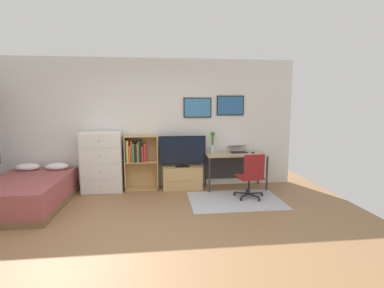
# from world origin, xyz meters

# --- Properties ---
(ground_plane) EXTENTS (7.20, 7.20, 0.00)m
(ground_plane) POSITION_xyz_m (0.00, 0.00, 0.00)
(ground_plane) COLOR #936B44
(wall_back_with_posters) EXTENTS (6.12, 0.09, 2.70)m
(wall_back_with_posters) POSITION_xyz_m (0.02, 2.43, 1.35)
(wall_back_with_posters) COLOR silver
(wall_back_with_posters) RESTS_ON ground_plane
(area_rug) EXTENTS (1.70, 1.20, 0.01)m
(area_rug) POSITION_xyz_m (1.54, 1.29, 0.00)
(area_rug) COLOR #B2B7BC
(area_rug) RESTS_ON ground_plane
(bed) EXTENTS (1.29, 1.96, 0.63)m
(bed) POSITION_xyz_m (-2.13, 1.40, 0.25)
(bed) COLOR brown
(bed) RESTS_ON ground_plane
(dresser) EXTENTS (0.80, 0.46, 1.22)m
(dresser) POSITION_xyz_m (-0.99, 2.15, 0.61)
(dresser) COLOR white
(dresser) RESTS_ON ground_plane
(bookshelf) EXTENTS (0.67, 0.30, 1.13)m
(bookshelf) POSITION_xyz_m (-0.27, 2.22, 0.68)
(bookshelf) COLOR tan
(bookshelf) RESTS_ON ground_plane
(tv_stand) EXTENTS (0.82, 0.41, 0.47)m
(tv_stand) POSITION_xyz_m (0.63, 2.17, 0.24)
(tv_stand) COLOR tan
(tv_stand) RESTS_ON ground_plane
(television) EXTENTS (0.97, 0.16, 0.65)m
(television) POSITION_xyz_m (0.63, 2.15, 0.80)
(television) COLOR black
(television) RESTS_ON tv_stand
(desk) EXTENTS (1.25, 0.58, 0.74)m
(desk) POSITION_xyz_m (1.74, 2.16, 0.60)
(desk) COLOR tan
(desk) RESTS_ON ground_plane
(office_chair) EXTENTS (0.57, 0.58, 0.86)m
(office_chair) POSITION_xyz_m (1.86, 1.36, 0.46)
(office_chair) COLOR #232326
(office_chair) RESTS_ON ground_plane
(laptop) EXTENTS (0.40, 0.43, 0.17)m
(laptop) POSITION_xyz_m (1.82, 2.20, 0.81)
(laptop) COLOR #B7B7BC
(laptop) RESTS_ON desk
(computer_mouse) EXTENTS (0.06, 0.10, 0.03)m
(computer_mouse) POSITION_xyz_m (2.12, 2.07, 0.76)
(computer_mouse) COLOR #262628
(computer_mouse) RESTS_ON desk
(bamboo_vase) EXTENTS (0.10, 0.11, 0.45)m
(bamboo_vase) POSITION_xyz_m (1.29, 2.26, 0.99)
(bamboo_vase) COLOR silver
(bamboo_vase) RESTS_ON desk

